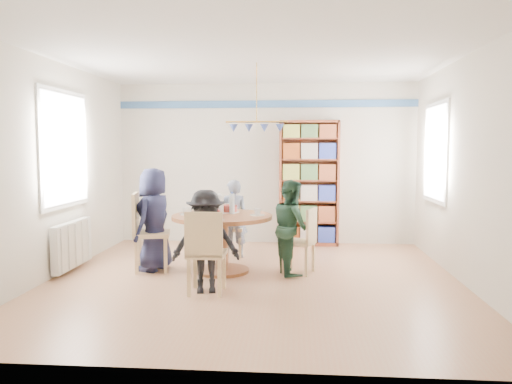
# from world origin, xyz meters

# --- Properties ---
(ground) EXTENTS (5.00, 5.00, 0.00)m
(ground) POSITION_xyz_m (0.00, 0.00, 0.00)
(ground) COLOR #A97B59
(room_shell) EXTENTS (5.00, 5.00, 5.00)m
(room_shell) POSITION_xyz_m (-0.26, 0.87, 1.65)
(room_shell) COLOR white
(room_shell) RESTS_ON ground
(radiator) EXTENTS (0.12, 1.00, 0.60)m
(radiator) POSITION_xyz_m (-2.42, 0.30, 0.35)
(radiator) COLOR silver
(radiator) RESTS_ON ground
(dining_table) EXTENTS (1.30, 1.30, 0.75)m
(dining_table) POSITION_xyz_m (-0.44, 0.39, 0.56)
(dining_table) COLOR brown
(dining_table) RESTS_ON ground
(chair_left) EXTENTS (0.54, 0.54, 1.03)m
(chair_left) POSITION_xyz_m (-1.46, 0.38, 0.57)
(chair_left) COLOR #D9B786
(chair_left) RESTS_ON ground
(chair_right) EXTENTS (0.47, 0.47, 0.85)m
(chair_right) POSITION_xyz_m (0.62, 0.39, 0.47)
(chair_right) COLOR #D9B786
(chair_right) RESTS_ON ground
(chair_far) EXTENTS (0.40, 0.40, 0.88)m
(chair_far) POSITION_xyz_m (-0.47, 1.44, 0.49)
(chair_far) COLOR #D9B786
(chair_far) RESTS_ON ground
(chair_near) EXTENTS (0.41, 0.41, 0.93)m
(chair_near) POSITION_xyz_m (-0.47, -0.64, 0.51)
(chair_near) COLOR #D9B786
(chair_near) RESTS_ON ground
(person_left) EXTENTS (0.59, 0.75, 1.35)m
(person_left) POSITION_xyz_m (-1.35, 0.43, 0.68)
(person_left) COLOR #161932
(person_left) RESTS_ON ground
(person_right) EXTENTS (0.61, 0.70, 1.21)m
(person_right) POSITION_xyz_m (0.46, 0.36, 0.61)
(person_right) COLOR #1C3827
(person_right) RESTS_ON ground
(person_far) EXTENTS (0.46, 0.33, 1.15)m
(person_far) POSITION_xyz_m (-0.40, 1.27, 0.58)
(person_far) COLOR gray
(person_far) RESTS_ON ground
(person_near) EXTENTS (0.80, 0.54, 1.15)m
(person_near) POSITION_xyz_m (-0.48, -0.54, 0.58)
(person_near) COLOR black
(person_near) RESTS_ON ground
(bookshelf) EXTENTS (0.98, 0.29, 2.06)m
(bookshelf) POSITION_xyz_m (0.73, 2.34, 1.02)
(bookshelf) COLOR brown
(bookshelf) RESTS_ON ground
(tableware) EXTENTS (1.11, 1.11, 0.29)m
(tableware) POSITION_xyz_m (-0.46, 0.41, 0.81)
(tableware) COLOR white
(tableware) RESTS_ON dining_table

